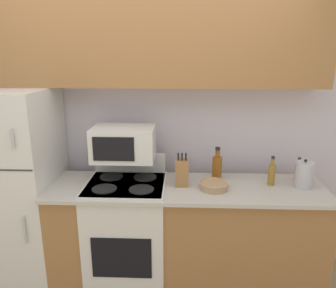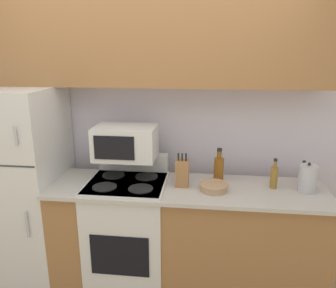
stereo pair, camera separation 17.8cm
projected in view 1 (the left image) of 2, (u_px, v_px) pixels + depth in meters
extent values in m
cube|color=silver|center=(151.00, 129.00, 2.96)|extent=(8.00, 0.05, 2.55)
cube|color=#9E6B3D|center=(186.00, 238.00, 2.74)|extent=(2.19, 0.58, 0.89)
cube|color=#BCB7AD|center=(187.00, 188.00, 2.60)|extent=(2.19, 0.62, 0.03)
cube|color=silver|center=(18.00, 189.00, 2.76)|extent=(0.65, 0.70, 1.68)
cylinder|color=#B7B7BC|center=(12.00, 139.00, 2.25)|extent=(0.02, 0.02, 0.14)
cylinder|color=#B7B7BC|center=(25.00, 230.00, 2.44)|extent=(0.02, 0.02, 0.22)
cube|color=#9E6B3D|center=(147.00, 43.00, 2.59)|extent=(2.84, 0.31, 0.68)
cube|color=silver|center=(128.00, 235.00, 2.74)|extent=(0.63, 0.58, 0.94)
cube|color=black|center=(122.00, 258.00, 2.47)|extent=(0.46, 0.01, 0.34)
cube|color=#2D2D2D|center=(126.00, 184.00, 2.62)|extent=(0.61, 0.55, 0.01)
cube|color=silver|center=(131.00, 163.00, 2.85)|extent=(0.61, 0.06, 0.16)
cylinder|color=black|center=(104.00, 189.00, 2.50)|extent=(0.19, 0.19, 0.01)
cylinder|color=black|center=(141.00, 189.00, 2.49)|extent=(0.19, 0.19, 0.01)
cylinder|color=black|center=(111.00, 177.00, 2.74)|extent=(0.19, 0.19, 0.01)
cylinder|color=black|center=(145.00, 177.00, 2.73)|extent=(0.19, 0.19, 0.01)
cube|color=silver|center=(124.00, 143.00, 2.65)|extent=(0.50, 0.33, 0.27)
cube|color=black|center=(113.00, 149.00, 2.49)|extent=(0.32, 0.01, 0.19)
cube|color=#9E6B3D|center=(182.00, 173.00, 2.58)|extent=(0.10, 0.09, 0.21)
cylinder|color=black|center=(178.00, 157.00, 2.54)|extent=(0.01, 0.01, 0.06)
cylinder|color=black|center=(182.00, 157.00, 2.54)|extent=(0.01, 0.01, 0.06)
cylinder|color=black|center=(186.00, 157.00, 2.54)|extent=(0.01, 0.01, 0.06)
cylinder|color=tan|center=(214.00, 186.00, 2.53)|extent=(0.21, 0.21, 0.05)
torus|color=tan|center=(214.00, 183.00, 2.53)|extent=(0.22, 0.22, 0.01)
cylinder|color=red|center=(298.00, 173.00, 2.69)|extent=(0.05, 0.05, 0.14)
cylinder|color=red|center=(299.00, 162.00, 2.66)|extent=(0.02, 0.02, 0.04)
cylinder|color=black|center=(300.00, 159.00, 2.66)|extent=(0.02, 0.03, 0.02)
cylinder|color=olive|center=(271.00, 175.00, 2.60)|extent=(0.06, 0.06, 0.17)
cylinder|color=olive|center=(273.00, 162.00, 2.57)|extent=(0.03, 0.03, 0.05)
cylinder|color=black|center=(273.00, 157.00, 2.56)|extent=(0.03, 0.03, 0.02)
cylinder|color=brown|center=(217.00, 168.00, 2.71)|extent=(0.08, 0.08, 0.20)
cylinder|color=brown|center=(218.00, 154.00, 2.67)|extent=(0.04, 0.04, 0.06)
cylinder|color=black|center=(218.00, 149.00, 2.66)|extent=(0.04, 0.04, 0.02)
cylinder|color=#B7B7BC|center=(304.00, 175.00, 2.55)|extent=(0.13, 0.13, 0.21)
sphere|color=black|center=(306.00, 161.00, 2.51)|extent=(0.02, 0.02, 0.02)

